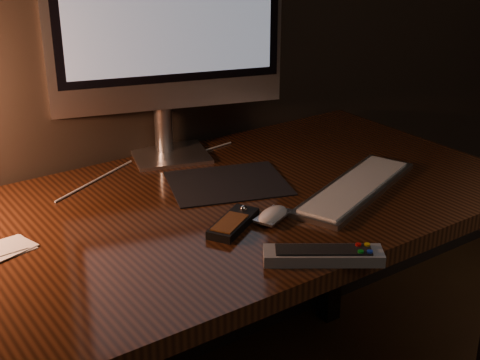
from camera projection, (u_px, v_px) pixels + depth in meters
desk at (174, 250)px, 1.56m from camera, size 1.60×0.75×0.75m
monitor at (166, 16)px, 1.63m from camera, size 0.58×0.22×0.62m
keyboard at (356, 188)px, 1.56m from camera, size 0.44×0.26×0.02m
mousepad at (228, 183)px, 1.60m from camera, size 0.33×0.30×0.00m
mouse at (273, 216)px, 1.42m from camera, size 0.10×0.08×0.02m
media_remote at (233, 223)px, 1.38m from camera, size 0.15×0.12×0.03m
tv_remote at (323, 255)px, 1.25m from camera, size 0.22×0.17×0.03m
papers at (2, 250)px, 1.29m from camera, size 0.12×0.09×0.01m
cable at (149, 168)px, 1.69m from camera, size 0.54×0.15×0.00m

